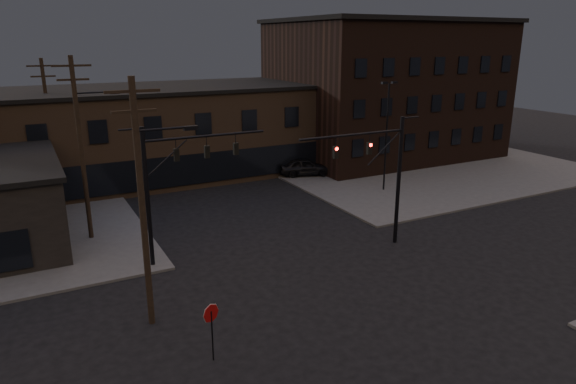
% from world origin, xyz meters
% --- Properties ---
extents(ground, '(140.00, 140.00, 0.00)m').
position_xyz_m(ground, '(0.00, 0.00, 0.00)').
color(ground, black).
rests_on(ground, ground).
extents(sidewalk_ne, '(30.00, 30.00, 0.15)m').
position_xyz_m(sidewalk_ne, '(22.00, 22.00, 0.07)').
color(sidewalk_ne, '#474744').
rests_on(sidewalk_ne, ground).
extents(building_row, '(40.00, 12.00, 8.00)m').
position_xyz_m(building_row, '(0.00, 28.00, 4.00)').
color(building_row, brown).
rests_on(building_row, ground).
extents(building_right, '(22.00, 16.00, 14.00)m').
position_xyz_m(building_right, '(22.00, 26.00, 7.00)').
color(building_right, black).
rests_on(building_right, ground).
extents(traffic_signal_near, '(7.12, 0.24, 8.00)m').
position_xyz_m(traffic_signal_near, '(5.36, 4.50, 4.93)').
color(traffic_signal_near, black).
rests_on(traffic_signal_near, ground).
extents(traffic_signal_far, '(7.12, 0.24, 8.00)m').
position_xyz_m(traffic_signal_far, '(-6.72, 8.00, 5.01)').
color(traffic_signal_far, black).
rests_on(traffic_signal_far, ground).
extents(stop_sign, '(0.72, 0.33, 2.48)m').
position_xyz_m(stop_sign, '(-8.00, -1.99, 1.84)').
color(stop_sign, black).
rests_on(stop_sign, ground).
extents(utility_pole_near, '(3.70, 0.28, 11.00)m').
position_xyz_m(utility_pole_near, '(-9.43, 2.00, 5.87)').
color(utility_pole_near, black).
rests_on(utility_pole_near, ground).
extents(utility_pole_mid, '(3.70, 0.28, 11.50)m').
position_xyz_m(utility_pole_mid, '(-10.44, 14.00, 6.13)').
color(utility_pole_mid, black).
rests_on(utility_pole_mid, ground).
extents(utility_pole_far, '(2.20, 0.28, 11.00)m').
position_xyz_m(utility_pole_far, '(-11.50, 26.00, 5.78)').
color(utility_pole_far, black).
rests_on(utility_pole_far, ground).
extents(lot_light_a, '(1.50, 0.28, 9.14)m').
position_xyz_m(lot_light_a, '(13.00, 14.00, 5.51)').
color(lot_light_a, black).
rests_on(lot_light_a, ground).
extents(lot_light_b, '(1.50, 0.28, 9.14)m').
position_xyz_m(lot_light_b, '(19.00, 19.00, 5.51)').
color(lot_light_b, black).
rests_on(lot_light_b, ground).
extents(parked_car_lot_a, '(5.18, 3.45, 1.64)m').
position_xyz_m(parked_car_lot_a, '(9.45, 21.26, 0.97)').
color(parked_car_lot_a, black).
rests_on(parked_car_lot_a, sidewalk_ne).
extents(parked_car_lot_b, '(5.34, 2.68, 1.49)m').
position_xyz_m(parked_car_lot_b, '(22.28, 22.96, 0.90)').
color(parked_car_lot_b, '#AEAEB0').
rests_on(parked_car_lot_b, sidewalk_ne).
extents(car_crossing, '(2.40, 5.18, 1.64)m').
position_xyz_m(car_crossing, '(0.82, 25.92, 0.82)').
color(car_crossing, black).
rests_on(car_crossing, ground).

